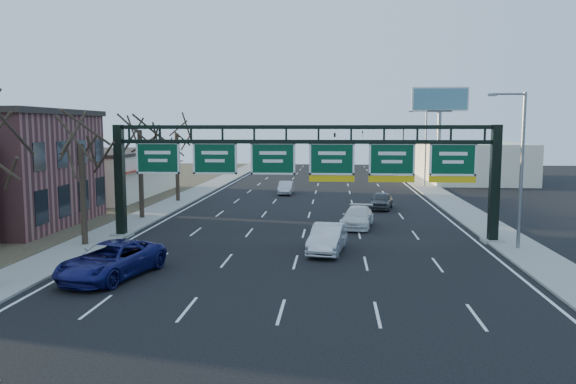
# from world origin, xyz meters

# --- Properties ---
(ground) EXTENTS (160.00, 160.00, 0.00)m
(ground) POSITION_xyz_m (0.00, 0.00, 0.00)
(ground) COLOR black
(ground) RESTS_ON ground
(sidewalk_left) EXTENTS (3.00, 120.00, 0.12)m
(sidewalk_left) POSITION_xyz_m (-12.80, 20.00, 0.06)
(sidewalk_left) COLOR gray
(sidewalk_left) RESTS_ON ground
(sidewalk_right) EXTENTS (3.00, 120.00, 0.12)m
(sidewalk_right) POSITION_xyz_m (12.80, 20.00, 0.06)
(sidewalk_right) COLOR gray
(sidewalk_right) RESTS_ON ground
(dirt_strip_left) EXTENTS (21.00, 120.00, 0.06)m
(dirt_strip_left) POSITION_xyz_m (-25.00, 20.00, 0.03)
(dirt_strip_left) COLOR #473D2B
(dirt_strip_left) RESTS_ON ground
(lane_markings) EXTENTS (21.60, 120.00, 0.01)m
(lane_markings) POSITION_xyz_m (0.00, 20.00, 0.01)
(lane_markings) COLOR white
(lane_markings) RESTS_ON ground
(sign_gantry) EXTENTS (24.60, 1.20, 7.20)m
(sign_gantry) POSITION_xyz_m (0.16, 8.00, 4.63)
(sign_gantry) COLOR black
(sign_gantry) RESTS_ON ground
(brick_block) EXTENTS (10.40, 12.40, 8.30)m
(brick_block) POSITION_xyz_m (-21.50, 11.00, 4.16)
(brick_block) COLOR #8B4C4C
(brick_block) RESTS_ON ground
(cream_strip) EXTENTS (10.90, 18.40, 4.70)m
(cream_strip) POSITION_xyz_m (-21.48, 29.00, 2.36)
(cream_strip) COLOR beige
(cream_strip) RESTS_ON ground
(building_right_distant) EXTENTS (12.00, 20.00, 5.00)m
(building_right_distant) POSITION_xyz_m (20.00, 50.00, 2.50)
(building_right_distant) COLOR beige
(building_right_distant) RESTS_ON ground
(tree_gantry) EXTENTS (3.60, 3.60, 8.48)m
(tree_gantry) POSITION_xyz_m (-12.80, 5.00, 7.11)
(tree_gantry) COLOR #2C2218
(tree_gantry) RESTS_ON sidewalk_left
(tree_mid) EXTENTS (3.60, 3.60, 9.24)m
(tree_mid) POSITION_xyz_m (-12.80, 15.00, 7.85)
(tree_mid) COLOR #2C2218
(tree_mid) RESTS_ON sidewalk_left
(tree_far) EXTENTS (3.60, 3.60, 8.86)m
(tree_far) POSITION_xyz_m (-12.80, 25.00, 7.48)
(tree_far) COLOR #2C2218
(tree_far) RESTS_ON sidewalk_left
(streetlight_near) EXTENTS (2.15, 0.22, 9.00)m
(streetlight_near) POSITION_xyz_m (12.47, 6.00, 5.08)
(streetlight_near) COLOR slate
(streetlight_near) RESTS_ON sidewalk_right
(streetlight_far) EXTENTS (2.15, 0.22, 9.00)m
(streetlight_far) POSITION_xyz_m (12.47, 40.00, 5.08)
(streetlight_far) COLOR slate
(streetlight_far) RESTS_ON sidewalk_right
(billboard_right) EXTENTS (7.00, 0.50, 12.00)m
(billboard_right) POSITION_xyz_m (15.00, 44.98, 9.06)
(billboard_right) COLOR slate
(billboard_right) RESTS_ON ground
(traffic_signal_mast) EXTENTS (10.16, 0.54, 7.00)m
(traffic_signal_mast) POSITION_xyz_m (5.69, 55.00, 5.50)
(traffic_signal_mast) COLOR black
(traffic_signal_mast) RESTS_ON ground
(car_blue_suv) EXTENTS (4.13, 6.47, 1.66)m
(car_blue_suv) POSITION_xyz_m (-8.42, -1.74, 0.83)
(car_blue_suv) COLOR navy
(car_blue_suv) RESTS_ON ground
(car_silver_sedan) EXTENTS (2.35, 5.01, 1.59)m
(car_silver_sedan) POSITION_xyz_m (1.65, 4.48, 0.79)
(car_silver_sedan) COLOR silver
(car_silver_sedan) RESTS_ON ground
(car_white_wagon) EXTENTS (2.77, 5.19, 1.43)m
(car_white_wagon) POSITION_xyz_m (3.65, 12.66, 0.72)
(car_white_wagon) COLOR white
(car_white_wagon) RESTS_ON ground
(car_grey_far) EXTENTS (2.49, 4.50, 1.45)m
(car_grey_far) POSITION_xyz_m (6.08, 21.80, 0.73)
(car_grey_far) COLOR #404345
(car_grey_far) RESTS_ON ground
(car_silver_distant) EXTENTS (1.43, 4.07, 1.34)m
(car_silver_distant) POSITION_xyz_m (-3.11, 31.93, 0.67)
(car_silver_distant) COLOR #BCBCC1
(car_silver_distant) RESTS_ON ground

